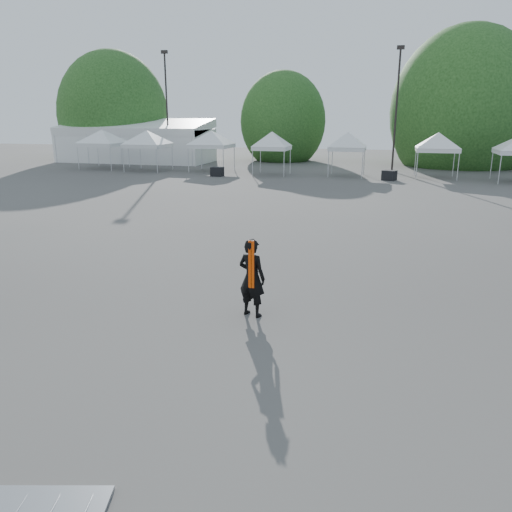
# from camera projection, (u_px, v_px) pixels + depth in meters

# --- Properties ---
(ground) EXTENTS (120.00, 120.00, 0.00)m
(ground) POSITION_uv_depth(u_px,v_px,m) (267.00, 301.00, 12.58)
(ground) COLOR #474442
(ground) RESTS_ON ground
(marquee) EXTENTS (15.00, 6.25, 4.23)m
(marquee) POSITION_uv_depth(u_px,v_px,m) (136.00, 142.00, 50.01)
(marquee) COLOR white
(marquee) RESTS_ON ground
(light_pole_west) EXTENTS (0.60, 0.25, 10.30)m
(light_pole_west) POSITION_uv_depth(u_px,v_px,m) (167.00, 102.00, 47.07)
(light_pole_west) COLOR black
(light_pole_west) RESTS_ON ground
(light_pole_east) EXTENTS (0.60, 0.25, 9.80)m
(light_pole_east) POSITION_uv_depth(u_px,v_px,m) (397.00, 103.00, 40.12)
(light_pole_east) COLOR black
(light_pole_east) RESTS_ON ground
(tree_far_w) EXTENTS (4.80, 4.80, 7.30)m
(tree_far_w) POSITION_uv_depth(u_px,v_px,m) (114.00, 115.00, 53.09)
(tree_far_w) COLOR #382314
(tree_far_w) RESTS_ON ground
(tree_mid_w) EXTENTS (4.16, 4.16, 6.33)m
(tree_mid_w) POSITION_uv_depth(u_px,v_px,m) (283.00, 121.00, 50.70)
(tree_mid_w) COLOR #382314
(tree_mid_w) RESTS_ON ground
(tree_mid_e) EXTENTS (5.12, 5.12, 7.79)m
(tree_mid_e) POSITION_uv_depth(u_px,v_px,m) (464.00, 112.00, 45.35)
(tree_mid_e) COLOR #382314
(tree_mid_e) RESTS_ON ground
(tent_a) EXTENTS (4.71, 4.71, 3.88)m
(tent_a) POSITION_uv_depth(u_px,v_px,m) (102.00, 133.00, 43.29)
(tent_a) COLOR silver
(tent_a) RESTS_ON ground
(tent_b) EXTENTS (4.56, 4.56, 3.88)m
(tent_b) POSITION_uv_depth(u_px,v_px,m) (147.00, 134.00, 41.43)
(tent_b) COLOR silver
(tent_b) RESTS_ON ground
(tent_c) EXTENTS (4.52, 4.52, 3.88)m
(tent_c) POSITION_uv_depth(u_px,v_px,m) (211.00, 134.00, 41.09)
(tent_c) COLOR silver
(tent_c) RESTS_ON ground
(tent_d) EXTENTS (3.75, 3.75, 3.88)m
(tent_d) POSITION_uv_depth(u_px,v_px,m) (272.00, 135.00, 38.40)
(tent_d) COLOR silver
(tent_d) RESTS_ON ground
(tent_e) EXTENTS (3.84, 3.84, 3.88)m
(tent_e) POSITION_uv_depth(u_px,v_px,m) (348.00, 135.00, 37.73)
(tent_e) COLOR silver
(tent_e) RESTS_ON ground
(tent_f) EXTENTS (4.26, 4.26, 3.88)m
(tent_f) POSITION_uv_depth(u_px,v_px,m) (439.00, 136.00, 36.57)
(tent_f) COLOR silver
(tent_f) RESTS_ON ground
(man) EXTENTS (0.78, 0.62, 1.85)m
(man) POSITION_uv_depth(u_px,v_px,m) (252.00, 278.00, 11.47)
(man) COLOR black
(man) RESTS_ON ground
(crate_west) EXTENTS (0.96, 0.78, 0.69)m
(crate_west) POSITION_uv_depth(u_px,v_px,m) (217.00, 172.00, 38.31)
(crate_west) COLOR black
(crate_west) RESTS_ON ground
(crate_mid) EXTENTS (1.13, 1.02, 0.71)m
(crate_mid) POSITION_uv_depth(u_px,v_px,m) (389.00, 175.00, 35.91)
(crate_mid) COLOR black
(crate_mid) RESTS_ON ground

